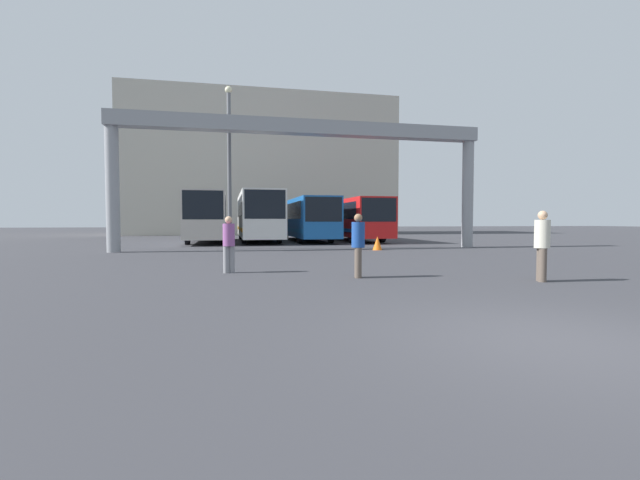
# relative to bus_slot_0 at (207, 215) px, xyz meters

# --- Properties ---
(ground_plane) EXTENTS (200.00, 200.00, 0.00)m
(ground_plane) POSITION_rel_bus_slot_0_xyz_m (5.20, -25.64, -1.88)
(ground_plane) COLOR #38383D
(building_backdrop) EXTENTS (28.65, 12.00, 14.89)m
(building_backdrop) POSITION_rel_bus_slot_0_xyz_m (5.20, 19.83, 5.57)
(building_backdrop) COLOR #B7B2A3
(building_backdrop) RESTS_ON ground
(overhead_gantry) EXTENTS (18.60, 0.80, 6.47)m
(overhead_gantry) POSITION_rel_bus_slot_0_xyz_m (5.20, -8.71, 3.32)
(overhead_gantry) COLOR gray
(overhead_gantry) RESTS_ON ground
(bus_slot_0) EXTENTS (2.46, 10.32, 3.26)m
(bus_slot_0) POSITION_rel_bus_slot_0_xyz_m (0.00, 0.00, 0.00)
(bus_slot_0) COLOR beige
(bus_slot_0) RESTS_ON ground
(bus_slot_1) EXTENTS (2.60, 12.26, 3.35)m
(bus_slot_1) POSITION_rel_bus_slot_0_xyz_m (3.46, 0.97, 0.05)
(bus_slot_1) COLOR silver
(bus_slot_1) RESTS_ON ground
(bus_slot_2) EXTENTS (2.47, 11.70, 2.97)m
(bus_slot_2) POSITION_rel_bus_slot_0_xyz_m (6.93, 0.69, -0.16)
(bus_slot_2) COLOR #1959A5
(bus_slot_2) RESTS_ON ground
(bus_slot_3) EXTENTS (2.47, 10.47, 2.96)m
(bus_slot_3) POSITION_rel_bus_slot_0_xyz_m (10.39, 0.08, -0.17)
(bus_slot_3) COLOR red
(bus_slot_3) RESTS_ON ground
(pedestrian_near_left) EXTENTS (0.34, 0.34, 1.63)m
(pedestrian_near_left) POSITION_rel_bus_slot_0_xyz_m (4.58, -19.54, -1.01)
(pedestrian_near_left) COLOR brown
(pedestrian_near_left) RESTS_ON ground
(pedestrian_near_center) EXTENTS (0.33, 0.33, 1.57)m
(pedestrian_near_center) POSITION_rel_bus_slot_0_xyz_m (1.37, -17.81, -1.04)
(pedestrian_near_center) COLOR gray
(pedestrian_near_center) RESTS_ON ground
(pedestrian_near_right) EXTENTS (0.35, 0.35, 1.69)m
(pedestrian_near_right) POSITION_rel_bus_slot_0_xyz_m (8.66, -21.12, -0.98)
(pedestrian_near_right) COLOR brown
(pedestrian_near_right) RESTS_ON ground
(traffic_cone) EXTENTS (0.48, 0.48, 0.68)m
(traffic_cone) POSITION_rel_bus_slot_0_xyz_m (8.60, -9.84, -1.54)
(traffic_cone) COLOR orange
(traffic_cone) RESTS_ON ground
(lamp_post) EXTENTS (0.36, 0.36, 8.19)m
(lamp_post) POSITION_rel_bus_slot_0_xyz_m (1.45, -7.73, 2.58)
(lamp_post) COLOR #595B60
(lamp_post) RESTS_ON ground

